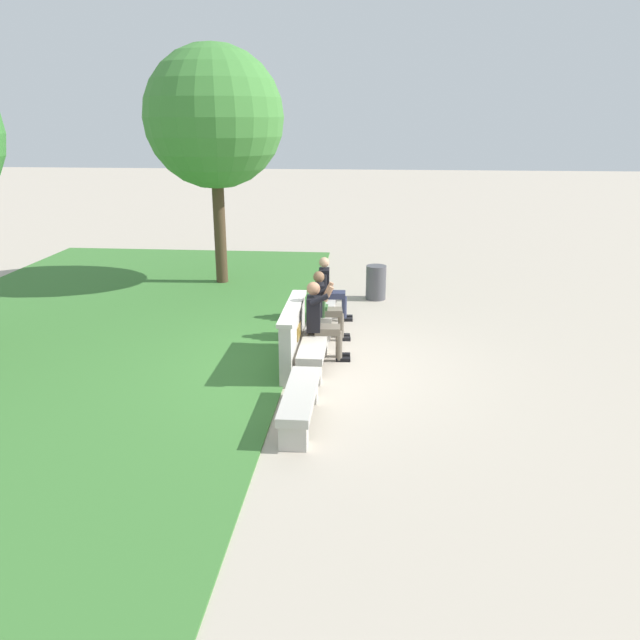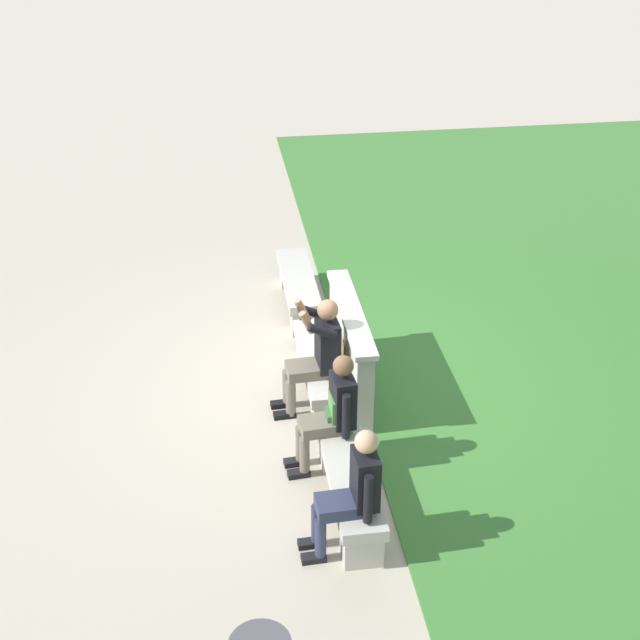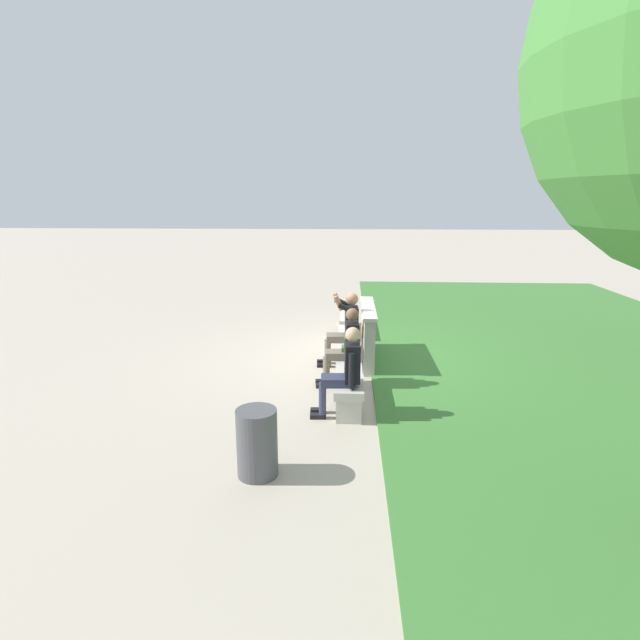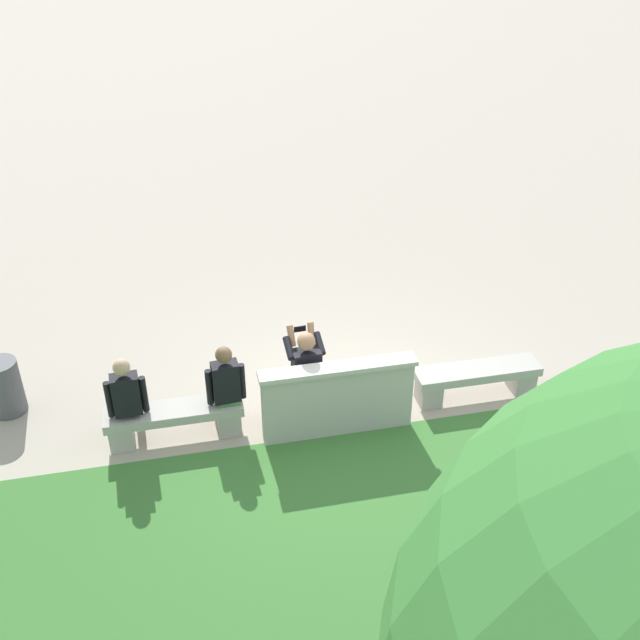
# 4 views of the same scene
# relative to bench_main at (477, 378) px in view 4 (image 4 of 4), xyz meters

# --- Properties ---
(ground_plane) EXTENTS (80.00, 80.00, 0.00)m
(ground_plane) POSITION_rel_bench_main_xyz_m (1.95, 0.00, -0.29)
(ground_plane) COLOR #B2A593
(bench_main) EXTENTS (1.66, 0.40, 0.45)m
(bench_main) POSITION_rel_bench_main_xyz_m (0.00, 0.00, 0.00)
(bench_main) COLOR #B7B2A8
(bench_main) RESTS_ON ground
(bench_near) EXTENTS (1.66, 0.40, 0.45)m
(bench_near) POSITION_rel_bench_main_xyz_m (1.95, 0.00, 0.00)
(bench_near) COLOR #B7B2A8
(bench_near) RESTS_ON ground
(bench_mid) EXTENTS (1.66, 0.40, 0.45)m
(bench_mid) POSITION_rel_bench_main_xyz_m (3.90, 0.00, 0.00)
(bench_mid) COLOR #B7B2A8
(bench_mid) RESTS_ON ground
(backrest_wall_with_plaque) EXTENTS (1.90, 0.24, 1.01)m
(backrest_wall_with_plaque) POSITION_rel_bench_main_xyz_m (1.95, 0.34, 0.22)
(backrest_wall_with_plaque) COLOR #B7B2A8
(backrest_wall_with_plaque) RESTS_ON ground
(person_photographer) EXTENTS (0.49, 0.74, 1.32)m
(person_photographer) POSITION_rel_bench_main_xyz_m (2.28, -0.08, 0.44)
(person_photographer) COLOR black
(person_photographer) RESTS_ON ground
(person_distant) EXTENTS (0.48, 0.70, 1.26)m
(person_distant) POSITION_rel_bench_main_xyz_m (3.27, -0.07, 0.38)
(person_distant) COLOR black
(person_distant) RESTS_ON ground
(person_companion) EXTENTS (0.48, 0.68, 1.26)m
(person_companion) POSITION_rel_bench_main_xyz_m (4.42, -0.07, 0.38)
(person_companion) COLOR black
(person_companion) RESTS_ON ground
(backpack) EXTENTS (0.28, 0.24, 0.43)m
(backpack) POSITION_rel_bench_main_xyz_m (3.24, 0.01, 0.33)
(backpack) COLOR #4C7F47
(backpack) RESTS_ON bench_mid
(trash_bin) EXTENTS (0.44, 0.44, 0.75)m
(trash_bin) POSITION_rel_bench_main_xyz_m (5.98, -0.98, 0.08)
(trash_bin) COLOR #4C4C51
(trash_bin) RESTS_ON ground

